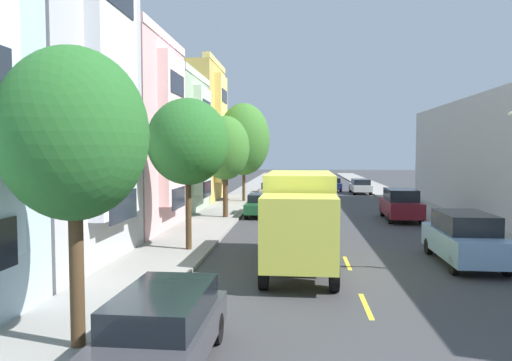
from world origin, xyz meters
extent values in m
plane|color=#38383A|center=(0.00, 30.00, 0.00)|extent=(160.00, 160.00, 0.00)
cube|color=gray|center=(-7.10, 28.00, 0.07)|extent=(3.20, 120.00, 0.14)
cube|color=gray|center=(7.10, 28.00, 0.07)|extent=(3.20, 120.00, 0.14)
cube|color=yellow|center=(0.00, 7.00, 0.00)|extent=(0.14, 2.20, 0.01)
cube|color=yellow|center=(0.00, 12.00, 0.00)|extent=(0.14, 2.20, 0.01)
cube|color=yellow|center=(0.00, 17.00, 0.00)|extent=(0.14, 2.20, 0.01)
cube|color=yellow|center=(0.00, 22.00, 0.00)|extent=(0.14, 2.20, 0.01)
cube|color=yellow|center=(0.00, 27.00, 0.00)|extent=(0.14, 2.20, 0.01)
cube|color=yellow|center=(0.00, 32.00, 0.00)|extent=(0.14, 2.20, 0.01)
cube|color=yellow|center=(0.00, 37.00, 0.00)|extent=(0.14, 2.20, 0.01)
cube|color=yellow|center=(0.00, 42.00, 0.00)|extent=(0.14, 2.20, 0.01)
cube|color=yellow|center=(0.00, 47.00, 0.00)|extent=(0.14, 2.20, 0.01)
cube|color=silver|center=(-8.42, 10.63, 6.73)|extent=(0.55, 3.42, 9.72)
cube|color=#1E232D|center=(-8.13, 10.63, 2.24)|extent=(0.04, 2.60, 1.10)
cube|color=#1E232D|center=(-8.13, 10.63, 5.98)|extent=(0.04, 2.60, 1.10)
cube|color=#CC9E9E|center=(-14.91, 18.43, 4.94)|extent=(12.42, 7.60, 9.89)
cube|color=#FECACA|center=(-8.95, 18.43, 10.11)|extent=(0.60, 7.60, 0.44)
cube|color=#FECACA|center=(-8.42, 18.43, 5.34)|extent=(0.55, 3.42, 7.71)
cube|color=#1E232D|center=(-8.13, 18.43, 1.78)|extent=(0.04, 2.60, 1.10)
cube|color=#1E232D|center=(-8.13, 18.43, 4.75)|extent=(0.04, 2.60, 1.10)
cube|color=#1E232D|center=(-8.13, 18.43, 7.71)|extent=(0.04, 2.60, 1.10)
cube|color=#99AD8E|center=(-14.44, 26.23, 4.60)|extent=(11.48, 7.60, 9.20)
cube|color=beige|center=(-8.95, 26.23, 9.42)|extent=(0.60, 7.60, 0.44)
cube|color=beige|center=(-8.42, 26.23, 4.97)|extent=(0.55, 3.42, 7.18)
cube|color=#1E232D|center=(-8.13, 26.23, 1.66)|extent=(0.04, 2.60, 1.10)
cube|color=#1E232D|center=(-8.13, 26.23, 4.42)|extent=(0.04, 2.60, 1.10)
cube|color=#1E232D|center=(-8.13, 26.23, 7.18)|extent=(0.04, 2.60, 1.10)
cube|color=tan|center=(-14.65, 34.03, 5.73)|extent=(11.91, 7.60, 11.46)
cube|color=#F9D572|center=(-8.95, 34.03, 11.68)|extent=(0.60, 7.60, 0.44)
cube|color=#F9D572|center=(-8.42, 34.03, 6.19)|extent=(0.55, 3.42, 8.94)
cube|color=#1E232D|center=(-8.13, 34.03, 2.06)|extent=(0.04, 2.60, 1.10)
cube|color=#1E232D|center=(-8.13, 34.03, 5.50)|extent=(0.04, 2.60, 1.10)
cube|color=#1E232D|center=(-8.13, 34.03, 8.94)|extent=(0.04, 2.60, 1.10)
cylinder|color=#47331E|center=(-6.40, 3.44, 1.68)|extent=(0.30, 0.30, 3.07)
ellipsoid|color=#235B23|center=(-6.40, 3.44, 4.54)|extent=(3.02, 3.02, 3.53)
cylinder|color=#47331E|center=(-6.40, 13.35, 1.71)|extent=(0.25, 0.25, 3.14)
ellipsoid|color=#235B23|center=(-6.40, 13.35, 4.62)|extent=(3.37, 3.37, 3.57)
cylinder|color=#47331E|center=(-6.40, 23.25, 1.55)|extent=(0.32, 0.32, 2.83)
ellipsoid|color=#387028|center=(-6.40, 23.25, 4.46)|extent=(3.02, 3.02, 3.99)
cylinder|color=#47331E|center=(-6.40, 33.16, 1.59)|extent=(0.25, 0.25, 2.89)
ellipsoid|color=#387028|center=(-6.40, 33.16, 5.27)|extent=(4.31, 4.31, 5.97)
cube|color=#D8D84C|center=(-1.79, 12.05, 2.03)|extent=(2.44, 5.11, 2.74)
cube|color=#D8D84C|center=(-1.82, 8.36, 1.76)|extent=(2.32, 1.92, 2.20)
cube|color=black|center=(-1.83, 7.46, 2.24)|extent=(2.02, 0.10, 0.97)
cube|color=black|center=(-1.77, 14.51, 0.43)|extent=(2.40, 0.18, 0.24)
cylinder|color=black|center=(-2.88, 8.32, 0.48)|extent=(0.29, 0.96, 0.96)
cylinder|color=black|center=(-0.76, 8.30, 0.48)|extent=(0.29, 0.96, 0.96)
cylinder|color=black|center=(-2.84, 13.40, 0.48)|extent=(0.29, 0.96, 0.96)
cylinder|color=black|center=(-0.72, 13.38, 0.48)|extent=(0.29, 0.96, 0.96)
cylinder|color=black|center=(-2.85, 12.30, 0.48)|extent=(0.29, 0.96, 0.96)
cylinder|color=black|center=(-0.73, 12.28, 0.48)|extent=(0.29, 0.96, 0.96)
cube|color=tan|center=(-4.33, 35.42, 0.64)|extent=(1.79, 4.02, 0.62)
cube|color=black|center=(-4.33, 35.90, 1.23)|extent=(1.55, 1.70, 0.55)
cylinder|color=black|center=(-5.07, 34.05, 0.33)|extent=(0.23, 0.66, 0.66)
cylinder|color=black|center=(-3.55, 34.07, 0.33)|extent=(0.23, 0.66, 0.66)
cylinder|color=black|center=(-5.10, 36.77, 0.33)|extent=(0.23, 0.66, 0.66)
cylinder|color=black|center=(-3.58, 36.79, 0.33)|extent=(0.23, 0.66, 0.66)
cube|color=#7A9EC6|center=(4.33, 12.24, 0.78)|extent=(2.00, 4.82, 0.90)
cube|color=black|center=(4.33, 12.24, 1.58)|extent=(1.74, 2.80, 0.70)
cylinder|color=black|center=(5.21, 13.86, 0.33)|extent=(0.23, 0.66, 0.66)
cylinder|color=black|center=(3.48, 13.88, 0.33)|extent=(0.23, 0.66, 0.66)
cylinder|color=black|center=(5.18, 10.60, 0.33)|extent=(0.23, 0.66, 0.66)
cylinder|color=black|center=(3.45, 10.62, 0.33)|extent=(0.23, 0.66, 0.66)
cube|color=#333338|center=(-4.44, 2.58, 0.64)|extent=(1.89, 4.73, 0.62)
cube|color=black|center=(-4.43, 2.96, 1.23)|extent=(1.64, 2.84, 0.55)
cylinder|color=black|center=(-5.22, 4.19, 0.33)|extent=(0.23, 0.66, 0.66)
cylinder|color=black|center=(-3.62, 4.17, 0.33)|extent=(0.23, 0.66, 0.66)
cube|color=maroon|center=(4.43, 23.77, 0.78)|extent=(2.09, 4.85, 0.90)
cube|color=black|center=(4.43, 23.77, 1.58)|extent=(1.80, 2.83, 0.70)
cylinder|color=black|center=(5.35, 25.38, 0.33)|extent=(0.24, 0.67, 0.66)
cylinder|color=black|center=(3.62, 25.43, 0.33)|extent=(0.24, 0.67, 0.66)
cylinder|color=black|center=(5.25, 22.12, 0.33)|extent=(0.24, 0.67, 0.66)
cylinder|color=black|center=(3.52, 22.17, 0.33)|extent=(0.24, 0.67, 0.66)
cube|color=silver|center=(4.39, 42.67, 0.64)|extent=(1.82, 4.70, 0.62)
cube|color=black|center=(4.39, 42.30, 1.23)|extent=(1.60, 2.82, 0.55)
cylinder|color=black|center=(5.18, 44.27, 0.33)|extent=(0.22, 0.66, 0.66)
cylinder|color=black|center=(3.58, 44.27, 0.33)|extent=(0.22, 0.66, 0.66)
cylinder|color=black|center=(5.19, 41.08, 0.33)|extent=(0.22, 0.66, 0.66)
cylinder|color=black|center=(3.59, 41.08, 0.33)|extent=(0.22, 0.66, 0.66)
cube|color=#194C28|center=(-4.32, 24.94, 0.63)|extent=(1.84, 4.51, 0.60)
cube|color=black|center=(-4.33, 25.17, 1.18)|extent=(1.60, 2.17, 0.50)
cylinder|color=black|center=(-5.10, 23.41, 0.33)|extent=(0.23, 0.66, 0.66)
cylinder|color=black|center=(-3.52, 23.42, 0.33)|extent=(0.23, 0.66, 0.66)
cylinder|color=black|center=(-5.13, 26.47, 0.33)|extent=(0.23, 0.66, 0.66)
cylinder|color=black|center=(-3.55, 26.48, 0.33)|extent=(0.23, 0.66, 0.66)
cube|color=#AD1E1E|center=(-4.27, 43.33, 0.73)|extent=(2.07, 5.33, 0.80)
cube|color=black|center=(-4.29, 42.16, 1.43)|extent=(1.78, 1.61, 0.60)
cylinder|color=black|center=(-5.18, 41.54, 0.33)|extent=(0.23, 0.66, 0.66)
cylinder|color=black|center=(-3.40, 41.51, 0.33)|extent=(0.23, 0.66, 0.66)
cylinder|color=black|center=(-5.14, 45.14, 0.33)|extent=(0.23, 0.66, 0.66)
cylinder|color=black|center=(-3.36, 45.12, 0.33)|extent=(0.23, 0.66, 0.66)
cube|color=navy|center=(1.80, 46.02, 0.63)|extent=(1.80, 4.50, 0.60)
cube|color=black|center=(1.80, 45.79, 1.18)|extent=(1.58, 2.16, 0.50)
cylinder|color=black|center=(2.59, 47.55, 0.33)|extent=(0.22, 0.66, 0.66)
cylinder|color=black|center=(1.01, 47.55, 0.33)|extent=(0.22, 0.66, 0.66)
cylinder|color=black|center=(2.59, 44.49, 0.33)|extent=(0.22, 0.66, 0.66)
cylinder|color=black|center=(1.01, 44.49, 0.33)|extent=(0.22, 0.66, 0.66)
camera|label=1|loc=(-1.84, -5.79, 4.16)|focal=33.08mm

